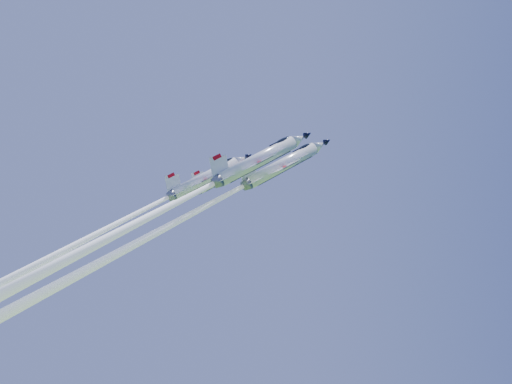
{
  "coord_description": "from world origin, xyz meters",
  "views": [
    {
      "loc": [
        0.32,
        -92.27,
        70.07
      ],
      "look_at": [
        0.0,
        0.0,
        87.45
      ],
      "focal_mm": 40.0,
      "sensor_mm": 36.0,
      "label": 1
    }
  ],
  "objects_px": {
    "jet_slot": "(70,248)",
    "jet_lead": "(167,227)",
    "jet_left": "(154,213)",
    "jet_right": "(145,219)"
  },
  "relations": [
    {
      "from": "jet_slot",
      "to": "jet_lead",
      "type": "bearing_deg",
      "value": 86.2
    },
    {
      "from": "jet_left",
      "to": "jet_slot",
      "type": "xyz_separation_m",
      "value": [
        -10.11,
        -11.56,
        -6.95
      ]
    },
    {
      "from": "jet_lead",
      "to": "jet_slot",
      "type": "xyz_separation_m",
      "value": [
        -13.53,
        -4.26,
        -3.61
      ]
    },
    {
      "from": "jet_right",
      "to": "jet_slot",
      "type": "relative_size",
      "value": 0.95
    },
    {
      "from": "jet_lead",
      "to": "jet_right",
      "type": "height_order",
      "value": "jet_lead"
    },
    {
      "from": "jet_lead",
      "to": "jet_left",
      "type": "height_order",
      "value": "jet_lead"
    },
    {
      "from": "jet_lead",
      "to": "jet_slot",
      "type": "distance_m",
      "value": 14.64
    },
    {
      "from": "jet_lead",
      "to": "jet_left",
      "type": "distance_m",
      "value": 8.73
    },
    {
      "from": "jet_right",
      "to": "jet_slot",
      "type": "bearing_deg",
      "value": -126.94
    },
    {
      "from": "jet_lead",
      "to": "jet_right",
      "type": "bearing_deg",
      "value": -35.3
    }
  ]
}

